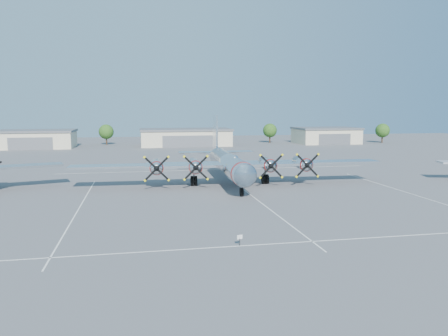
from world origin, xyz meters
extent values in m
plane|color=#545456|center=(0.00, 0.00, 0.00)|extent=(260.00, 260.00, 0.00)
cube|color=silver|center=(-22.00, -5.00, 0.01)|extent=(0.15, 40.00, 0.01)
cube|color=silver|center=(0.00, -5.00, 0.01)|extent=(0.15, 40.00, 0.01)
cube|color=silver|center=(22.00, -5.00, 0.01)|extent=(0.15, 40.00, 0.01)
cube|color=silver|center=(0.00, -22.00, 0.01)|extent=(60.00, 0.15, 0.01)
cube|color=silver|center=(0.00, 25.00, 0.01)|extent=(60.00, 0.15, 0.01)
cube|color=beige|center=(-45.00, 82.00, 2.40)|extent=(22.00, 14.00, 4.80)
cube|color=slate|center=(-45.00, 82.00, 5.10)|extent=(22.60, 14.60, 0.60)
cube|color=slate|center=(-45.00, 74.95, 1.80)|extent=(12.10, 0.20, 3.60)
cube|color=beige|center=(0.00, 82.00, 2.40)|extent=(28.00, 14.00, 4.80)
cube|color=slate|center=(0.00, 82.00, 5.10)|extent=(28.60, 14.60, 0.60)
cube|color=slate|center=(0.00, 74.95, 1.80)|extent=(15.40, 0.20, 3.60)
cube|color=beige|center=(48.00, 82.00, 2.40)|extent=(20.00, 14.00, 4.80)
cube|color=slate|center=(48.00, 82.00, 5.10)|extent=(20.60, 14.60, 0.60)
cube|color=slate|center=(48.00, 74.95, 1.80)|extent=(11.00, 0.20, 3.60)
cylinder|color=#382619|center=(-25.00, 90.00, 1.40)|extent=(0.50, 0.50, 2.80)
sphere|color=#174915|center=(-25.00, 90.00, 4.24)|extent=(4.80, 4.80, 4.80)
cylinder|color=#382619|center=(30.00, 88.00, 1.40)|extent=(0.50, 0.50, 2.80)
sphere|color=#174915|center=(30.00, 88.00, 4.24)|extent=(4.80, 4.80, 4.80)
cylinder|color=#382619|center=(68.00, 80.00, 1.40)|extent=(0.50, 0.50, 2.80)
sphere|color=#174915|center=(68.00, 80.00, 4.24)|extent=(4.80, 4.80, 4.80)
cylinder|color=black|center=(-6.59, -21.94, 0.37)|extent=(0.06, 0.06, 0.74)
cube|color=white|center=(-6.59, -21.94, 0.78)|extent=(0.50, 0.17, 0.37)
camera|label=1|loc=(-14.96, -57.24, 11.69)|focal=35.00mm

